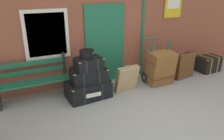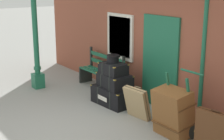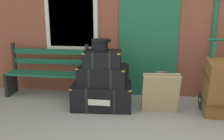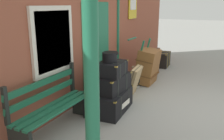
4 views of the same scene
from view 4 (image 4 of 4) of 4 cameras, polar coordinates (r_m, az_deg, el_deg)
name	(u,v)px [view 4 (image 4 of 4)]	position (r m, az deg, el deg)	size (l,w,h in m)	color
ground_plane	(205,113)	(5.15, 20.88, -9.33)	(60.00, 60.00, 0.00)	gray
brick_facade	(89,25)	(5.55, -5.44, 10.44)	(10.40, 0.35, 3.20)	brown
lamp_post	(92,110)	(2.27, -4.66, -9.24)	(0.28, 0.28, 2.94)	#1E6647
platform_bench	(53,107)	(4.08, -13.78, -8.48)	(1.60, 0.43, 1.01)	#1E6647
steamer_trunk_base	(110,101)	(4.83, -0.56, -7.21)	(1.06, 0.72, 0.43)	black
steamer_trunk_middle	(110,83)	(4.72, -0.44, -2.96)	(0.84, 0.59, 0.33)	black
steamer_trunk_top	(112,68)	(4.62, -0.03, 0.38)	(0.64, 0.49, 0.27)	black
round_hatbox	(110,57)	(4.54, -0.51, 3.18)	(0.32, 0.29, 0.19)	black
porters_trolley	(141,72)	(6.59, 6.85, -0.59)	(0.71, 0.64, 1.19)	black
large_brown_trunk	(148,66)	(6.49, 8.37, 0.88)	(0.70, 0.55, 0.93)	brown
suitcase_tan	(156,62)	(7.36, 10.30, 1.83)	(0.66, 0.23, 0.80)	brown
suitcase_caramel	(134,81)	(5.58, 5.09, -2.70)	(0.61, 0.36, 0.70)	tan
corner_trunk	(161,59)	(8.42, 11.51, 2.47)	(0.71, 0.52, 0.49)	black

